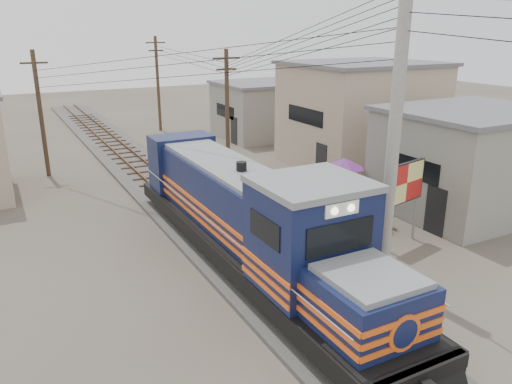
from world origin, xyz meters
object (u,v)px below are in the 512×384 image
billboard (406,185)px  vendor (330,197)px  locomotive (250,219)px  market_umbrella (344,163)px

billboard → vendor: bearing=83.5°
locomotive → vendor: (5.57, 2.93, -0.92)m
locomotive → vendor: 6.36m
billboard → market_umbrella: size_ratio=1.43×
billboard → market_umbrella: (1.19, 5.25, -0.54)m
billboard → market_umbrella: 5.41m
locomotive → market_umbrella: bearing=29.6°
vendor → locomotive: bearing=-2.0°
market_umbrella → vendor: 2.27m
locomotive → billboard: locomotive is taller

